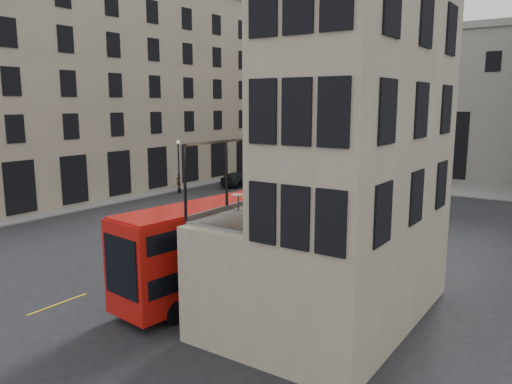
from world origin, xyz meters
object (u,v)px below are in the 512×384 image
Objects in this scene: traffic_light_far at (252,161)px; cafe_table_near at (238,200)px; bicycle at (236,212)px; car_c at (240,179)px; cafe_table_far at (310,181)px; cafe_chair_d at (340,187)px; car_b at (374,190)px; pedestrian_c at (416,177)px; traffic_light_near at (284,195)px; cafe_table_mid at (271,194)px; pedestrian_b at (352,173)px; street_lamp_b at (347,162)px; pedestrian_a at (278,173)px; bus_near at (221,241)px; cafe_chair_b at (308,201)px; pedestrian_e at (178,181)px; cafe_chair_a at (255,215)px; car_a at (258,190)px; cafe_chair_c at (302,201)px; cyclist at (259,201)px; bus_far at (319,163)px; street_lamp_a at (179,170)px; pedestrian_d at (450,178)px.

traffic_light_far is 5.71× the size of cafe_table_near.
car_c is at bearing 59.81° from bicycle.
cafe_table_far is 0.84× the size of cafe_chair_d.
car_b is 2.85× the size of pedestrian_c.
cafe_table_far reaches higher than pedestrian_c.
traffic_light_near is 5.51× the size of cafe_table_mid.
pedestrian_b is at bearing 7.50° from pedestrian_c.
street_lamp_b reaches higher than pedestrian_a.
cafe_table_far is (4.70, -33.73, 4.23)m from pedestrian_c.
bus_near is at bearing 142.60° from cafe_table_near.
cafe_chair_b is at bearing -89.39° from car_b.
bicycle is 18.99m from cafe_table_near.
pedestrian_c is 1.12× the size of pedestrian_e.
car_a is at bearing 124.10° from cafe_chair_a.
pedestrian_c is 1.92× the size of cafe_chair_c.
pedestrian_b is at bearing 3.65° from cyclist.
bus_far is 11.06× the size of cafe_chair_d.
bus_near is 6.84× the size of cyclist.
traffic_light_near is 6.01m from cyclist.
pedestrian_c is 38.15m from cafe_chair_c.
car_b is at bearing 109.59° from pedestrian_e.
cafe_table_near reaches higher than car_c.
cyclist is (11.41, -2.47, -1.56)m from street_lamp_a.
cafe_table_near is 1.84m from cafe_table_mid.
cafe_chair_a is (6.94, -30.06, 4.04)m from car_b.
cyclist is 0.97× the size of pedestrian_b.
bus_near is at bearing -131.80° from cafe_chair_d.
bus_far is at bearing 91.59° from pedestrian_d.
cafe_table_far is at bearing 57.15° from pedestrian_e.
bus_far reaches higher than pedestrian_e.
bicycle is (11.29, -5.61, -1.88)m from street_lamp_a.
cafe_table_near is (20.44, -30.30, 2.62)m from traffic_light_far.
bus_far is 6.04× the size of cyclist.
car_b is 15.29m from bicycle.
pedestrian_e is at bearing 142.43° from cafe_chair_c.
cafe_table_near is at bearing -92.50° from cafe_table_far.
cafe_table_mid is at bearing 157.85° from pedestrian_d.
cafe_table_far is at bearing 94.39° from pedestrian_c.
car_a is (-3.59, -12.84, -1.75)m from street_lamp_b.
cafe_table_mid is (11.91, -34.52, 2.66)m from street_lamp_b.
bicycle is 18.68m from cafe_chair_b.
cafe_table_mid is at bearing -113.31° from bicycle.
street_lamp_a is at bearing -168.50° from car_b.
traffic_light_far is 32.74m from cafe_chair_d.
cafe_table_mid is at bearing 75.03° from cafe_table_near.
cafe_table_far reaches higher than car_b.
street_lamp_a is at bearing -117.52° from pedestrian_a.
street_lamp_b reaches higher than car_b.
street_lamp_b is 36.61m from cafe_table_mid.
bus_far is at bearing 114.02° from cafe_table_mid.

